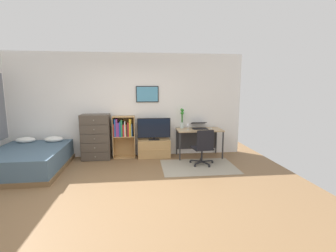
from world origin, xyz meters
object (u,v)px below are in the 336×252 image
Objects in this scene: laptop at (199,126)px; bamboo_vase at (182,118)px; bed at (29,160)px; bookshelf at (123,132)px; dresser at (96,137)px; television at (154,129)px; desk at (198,134)px; wine_glass at (188,125)px; computer_mouse at (211,129)px; tv_stand at (154,148)px; office_chair at (203,146)px.

bamboo_vase reaches higher than laptop.
bed is 2.20m from bookshelf.
dresser is at bearing -175.19° from bookshelf.
dresser reaches higher than television.
bamboo_vase reaches higher than bookshelf.
bed is 3.74m from bamboo_vase.
bamboo_vase reaches higher than television.
desk is 6.50× the size of wine_glass.
desk is 0.43m from wine_glass.
bookshelf reaches higher than laptop.
bed is 18.94× the size of computer_mouse.
television is 8.28× the size of computer_mouse.
bed is 2.90m from tv_stand.
laptop reaches higher than desk.
computer_mouse is (0.28, -0.14, -0.05)m from laptop.
laptop is at bearing 9.75° from bed.
laptop is 0.81× the size of bamboo_vase.
office_chair is 4.78× the size of wine_glass.
bed is 4.36m from computer_mouse.
bookshelf is 1.27× the size of office_chair.
bookshelf is at bearing 20.86° from bed.
dresser is 1.51m from tv_stand.
dresser is 11.08× the size of computer_mouse.
laptop is (1.21, 0.03, 0.05)m from television.
television is at bearing 171.46° from wine_glass.
television reaches higher than bed.
laptop is at bearing 76.05° from office_chair.
desk is at bearing 77.80° from office_chair.
wine_glass reaches higher than computer_mouse.
bed is at bearing -169.42° from desk.
office_chair is at bearing -36.65° from tv_stand.
bookshelf is 1.69m from wine_glass.
computer_mouse reaches higher than tv_stand.
bamboo_vase reaches higher than office_chair.
desk is at bearing -16.97° from bamboo_vase.
television is at bearing 175.79° from computer_mouse.
television is at bearing 179.70° from desk.
bamboo_vase is (-0.45, 0.09, 0.21)m from laptop.
office_chair is (-0.07, -0.80, -0.15)m from desk.
tv_stand is 1.10m from bamboo_vase.
wine_glass is at bearing -178.02° from computer_mouse.
office_chair is (2.58, -0.81, -0.12)m from dresser.
bed is 2.29× the size of television.
desk is (1.18, -0.03, 0.37)m from tv_stand.
television is at bearing -177.75° from laptop.
television is (0.00, -0.02, 0.52)m from tv_stand.
computer_mouse is (0.30, -0.10, 0.15)m from desk.
bookshelf is 2.10m from office_chair.
television is at bearing -4.67° from bookshelf.
office_chair is at bearing -2.02° from bed.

